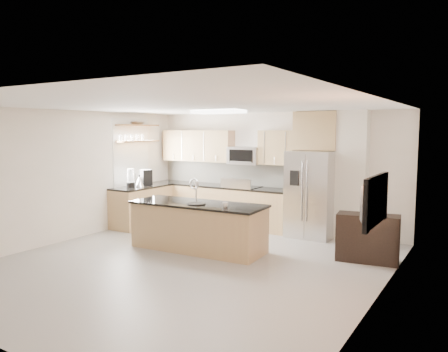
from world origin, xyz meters
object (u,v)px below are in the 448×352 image
Objects in this scene: flower_vase at (371,196)px; television at (367,200)px; refrigerator at (311,194)px; coffee_maker at (146,178)px; microwave at (245,156)px; platter at (196,204)px; range at (242,206)px; blender at (131,180)px; bowl at (138,122)px; island at (198,226)px; kettle at (139,181)px; cup at (225,205)px; credenza at (368,238)px.

flower_vase is 1.90m from television.
coffee_maker is at bearing -167.50° from refrigerator.
coffee_maker is at bearing 68.20° from television.
platter is at bearing -82.83° from microwave.
range is 2.36m from coffee_maker.
blender is (-2.07, -1.41, 0.63)m from range.
bowl reaches higher than coffee_maker.
island is at bearing -164.13° from flower_vase.
island is at bearing -21.74° from kettle.
microwave is 2.76× the size of kettle.
blender reaches higher than platter.
range is at bearing 112.16° from cup.
island is (-1.42, -2.04, -0.45)m from refrigerator.
credenza is (1.43, -1.15, -0.49)m from refrigerator.
flower_vase is (2.24, 0.93, 0.21)m from cup.
microwave is at bearing 47.25° from television.
kettle is (-2.03, -1.31, -0.59)m from microwave.
kettle is 5.16m from flower_vase.
flower_vase is (5.23, -0.39, 0.03)m from coffee_maker.
island is 3.09m from flower_vase.
coffee_maker is (-2.09, -1.00, -0.54)m from microwave.
refrigerator reaches higher than cup.
platter is 0.94× the size of coffee_maker.
kettle is at bearing -77.12° from coffee_maker.
bowl is at bearing -154.39° from microwave.
credenza is 5.70m from bowl.
coffee_maker is 6.04m from television.
kettle is at bearing -162.83° from refrigerator.
range is at bearing 97.57° from platter.
refrigerator is 0.69× the size of island.
kettle is 0.42× the size of flower_vase.
credenza is at bearing -23.13° from microwave.
credenza is 8.95× the size of cup.
cup is at bearing 1.21° from platter.
range is at bearing -90.00° from microwave.
microwave is 1.82m from refrigerator.
blender is 0.24m from kettle.
cup is at bearing -109.54° from refrigerator.
island is 3.55m from television.
refrigerator is 4.86× the size of coffee_maker.
island is 6.80× the size of bowl.
coffee_maker is (-2.09, -0.88, 0.62)m from range.
range is 3.10m from bowl.
cup is at bearing -68.92° from microwave.
island is 7.02× the size of coffee_maker.
kettle reaches higher than range.
refrigerator is at bearing 70.46° from cup.
island is at bearing -83.39° from range.
television is at bearing -21.80° from coffee_maker.
television is (0.37, -1.85, 0.22)m from flower_vase.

